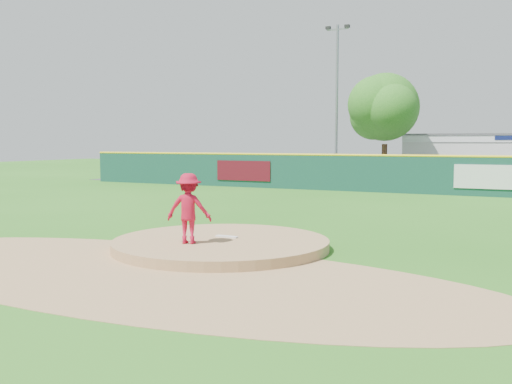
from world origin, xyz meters
The scene contains 12 objects.
ground centered at (0.00, 0.00, 0.00)m, with size 120.00×120.00×0.00m, color #286B19.
pitchers_mound centered at (0.00, 0.00, 0.00)m, with size 5.50×5.50×0.50m, color #9E774C.
pitching_rubber centered at (0.00, 0.30, 0.27)m, with size 0.60×0.15×0.04m, color white.
infield_dirt_arc centered at (0.00, -3.00, 0.01)m, with size 15.40×15.40×0.01m, color #9E774C.
parking_lot centered at (0.00, 27.00, 0.01)m, with size 44.00×16.00×0.02m, color #38383A.
pitcher centered at (-0.40, -0.86, 1.11)m, with size 1.11×0.64×1.71m, color #AD0E2A.
van centered at (-2.74, 23.30, 0.70)m, with size 2.27×4.93×1.37m, color white.
fence_banners centered at (-1.84, 17.92, 1.00)m, with size 17.52×0.04×1.20m.
playground_slide centered at (-12.39, 22.60, 0.78)m, with size 0.99×2.80×1.54m.
outfield_fence centered at (0.00, 18.00, 1.09)m, with size 40.00×0.14×2.07m.
deciduous_tree centered at (-2.00, 25.00, 4.55)m, with size 5.60×5.60×7.36m.
light_pole_left centered at (-6.00, 27.00, 6.05)m, with size 1.75×0.25×11.00m.
Camera 1 is at (7.20, -12.45, 2.71)m, focal length 40.00 mm.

